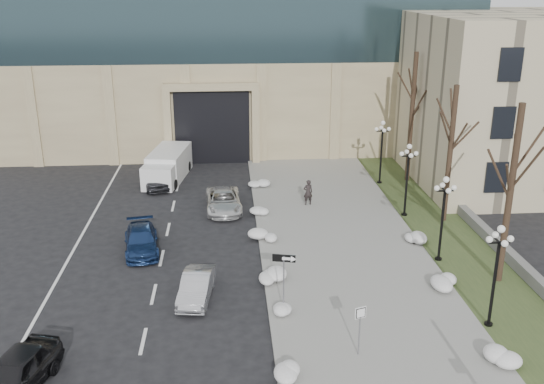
{
  "coord_description": "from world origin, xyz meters",
  "views": [
    {
      "loc": [
        -2.78,
        -16.07,
        14.23
      ],
      "look_at": [
        -0.48,
        14.39,
        3.5
      ],
      "focal_mm": 40.0,
      "sensor_mm": 36.0,
      "label": 1
    }
  ],
  "objects_px": {
    "car_e": "(155,178)",
    "box_truck": "(168,166)",
    "car_b": "(196,287)",
    "car_d": "(223,201)",
    "lamppost_d": "(382,144)",
    "car_a": "(15,375)",
    "pedestrian": "(308,192)",
    "lamppost_c": "(408,170)",
    "keep_sign": "(360,321)",
    "car_c": "(141,240)",
    "one_way_sign": "(288,265)",
    "lamppost_b": "(443,208)",
    "lamppost_a": "(497,263)"
  },
  "relations": [
    {
      "from": "car_a",
      "to": "box_truck",
      "type": "distance_m",
      "value": 25.1
    },
    {
      "from": "car_a",
      "to": "car_d",
      "type": "distance_m",
      "value": 19.49
    },
    {
      "from": "lamppost_b",
      "to": "lamppost_c",
      "type": "height_order",
      "value": "same"
    },
    {
      "from": "car_c",
      "to": "one_way_sign",
      "type": "xyz_separation_m",
      "value": [
        7.39,
        -7.2,
        1.74
      ]
    },
    {
      "from": "lamppost_c",
      "to": "car_b",
      "type": "bearing_deg",
      "value": -143.08
    },
    {
      "from": "car_d",
      "to": "box_truck",
      "type": "distance_m",
      "value": 8.07
    },
    {
      "from": "pedestrian",
      "to": "car_b",
      "type": "bearing_deg",
      "value": 49.68
    },
    {
      "from": "pedestrian",
      "to": "box_truck",
      "type": "distance_m",
      "value": 11.76
    },
    {
      "from": "one_way_sign",
      "to": "lamppost_a",
      "type": "distance_m",
      "value": 8.79
    },
    {
      "from": "car_e",
      "to": "lamppost_c",
      "type": "xyz_separation_m",
      "value": [
        16.4,
        -7.06,
        2.36
      ]
    },
    {
      "from": "lamppost_b",
      "to": "box_truck",
      "type": "bearing_deg",
      "value": 135.46
    },
    {
      "from": "car_e",
      "to": "one_way_sign",
      "type": "height_order",
      "value": "one_way_sign"
    },
    {
      "from": "car_a",
      "to": "pedestrian",
      "type": "height_order",
      "value": "pedestrian"
    },
    {
      "from": "car_e",
      "to": "lamppost_d",
      "type": "bearing_deg",
      "value": -16.55
    },
    {
      "from": "car_d",
      "to": "lamppost_b",
      "type": "height_order",
      "value": "lamppost_b"
    },
    {
      "from": "one_way_sign",
      "to": "lamppost_c",
      "type": "xyz_separation_m",
      "value": [
        8.58,
        11.19,
        0.7
      ]
    },
    {
      "from": "car_b",
      "to": "car_d",
      "type": "height_order",
      "value": "car_d"
    },
    {
      "from": "car_e",
      "to": "keep_sign",
      "type": "bearing_deg",
      "value": -79.3
    },
    {
      "from": "keep_sign",
      "to": "lamppost_a",
      "type": "height_order",
      "value": "lamppost_a"
    },
    {
      "from": "pedestrian",
      "to": "lamppost_a",
      "type": "xyz_separation_m",
      "value": [
        5.87,
        -15.31,
        2.1
      ]
    },
    {
      "from": "box_truck",
      "to": "one_way_sign",
      "type": "bearing_deg",
      "value": -61.48
    },
    {
      "from": "pedestrian",
      "to": "box_truck",
      "type": "height_order",
      "value": "box_truck"
    },
    {
      "from": "lamppost_a",
      "to": "car_c",
      "type": "bearing_deg",
      "value": 150.56
    },
    {
      "from": "car_b",
      "to": "keep_sign",
      "type": "xyz_separation_m",
      "value": [
        6.62,
        -5.21,
        1.03
      ]
    },
    {
      "from": "pedestrian",
      "to": "lamppost_a",
      "type": "bearing_deg",
      "value": 100.64
    },
    {
      "from": "car_a",
      "to": "lamppost_d",
      "type": "xyz_separation_m",
      "value": [
        18.97,
        22.49,
        2.31
      ]
    },
    {
      "from": "car_c",
      "to": "box_truck",
      "type": "distance_m",
      "value": 12.87
    },
    {
      "from": "one_way_sign",
      "to": "keep_sign",
      "type": "bearing_deg",
      "value": -42.77
    },
    {
      "from": "pedestrian",
      "to": "lamppost_d",
      "type": "xyz_separation_m",
      "value": [
        5.87,
        4.19,
        2.1
      ]
    },
    {
      "from": "lamppost_d",
      "to": "pedestrian",
      "type": "bearing_deg",
      "value": -144.49
    },
    {
      "from": "car_e",
      "to": "car_b",
      "type": "bearing_deg",
      "value": -92.07
    },
    {
      "from": "car_c",
      "to": "car_e",
      "type": "bearing_deg",
      "value": 83.59
    },
    {
      "from": "lamppost_d",
      "to": "lamppost_b",
      "type": "bearing_deg",
      "value": -90.0
    },
    {
      "from": "lamppost_c",
      "to": "lamppost_d",
      "type": "distance_m",
      "value": 6.5
    },
    {
      "from": "lamppost_d",
      "to": "car_c",
      "type": "bearing_deg",
      "value": -146.72
    },
    {
      "from": "car_c",
      "to": "pedestrian",
      "type": "relative_size",
      "value": 2.56
    },
    {
      "from": "car_b",
      "to": "car_d",
      "type": "distance_m",
      "value": 11.6
    },
    {
      "from": "car_d",
      "to": "keep_sign",
      "type": "height_order",
      "value": "keep_sign"
    },
    {
      "from": "box_truck",
      "to": "lamppost_c",
      "type": "distance_m",
      "value": 18.09
    },
    {
      "from": "lamppost_b",
      "to": "one_way_sign",
      "type": "bearing_deg",
      "value": -151.33
    },
    {
      "from": "car_e",
      "to": "lamppost_a",
      "type": "height_order",
      "value": "lamppost_a"
    },
    {
      "from": "car_b",
      "to": "lamppost_a",
      "type": "height_order",
      "value": "lamppost_a"
    },
    {
      "from": "lamppost_b",
      "to": "lamppost_d",
      "type": "bearing_deg",
      "value": 90.0
    },
    {
      "from": "pedestrian",
      "to": "lamppost_d",
      "type": "height_order",
      "value": "lamppost_d"
    },
    {
      "from": "one_way_sign",
      "to": "lamppost_b",
      "type": "bearing_deg",
      "value": 41.03
    },
    {
      "from": "car_c",
      "to": "car_e",
      "type": "relative_size",
      "value": 1.04
    },
    {
      "from": "car_c",
      "to": "lamppost_d",
      "type": "distance_m",
      "value": 19.26
    },
    {
      "from": "car_e",
      "to": "keep_sign",
      "type": "relative_size",
      "value": 1.88
    },
    {
      "from": "car_e",
      "to": "box_truck",
      "type": "bearing_deg",
      "value": 52.3
    },
    {
      "from": "one_way_sign",
      "to": "keep_sign",
      "type": "relative_size",
      "value": 1.28
    }
  ]
}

